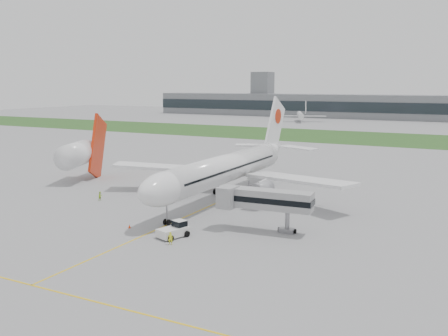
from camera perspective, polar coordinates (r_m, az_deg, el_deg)
The scene contains 14 objects.
ground at distance 86.72m, azimuth -0.99°, elevation -4.09°, with size 600.00×600.00×0.00m, color gray.
apron_markings at distance 82.49m, azimuth -2.65°, elevation -4.82°, with size 70.00×70.00×0.04m, color yellow, non-canonical shape.
grass_strip at distance 199.26m, azimuth 15.66°, elevation 3.36°, with size 600.00×50.00×0.02m, color #2A4E1D.
terminal_building at distance 306.90m, azimuth 19.99°, elevation 6.53°, with size 320.00×22.30×14.00m.
control_tower at distance 333.23m, azimuth 4.38°, elevation 6.07°, with size 12.00×12.00×56.00m, color slate, non-canonical shape.
airliner at distance 89.81m, azimuth 0.47°, elevation 0.08°, with size 48.13×53.95×17.88m.
pushback_tug at distance 68.52m, azimuth -5.64°, elevation -7.02°, with size 3.84×4.71×2.14m.
jet_bridge at distance 70.09m, azimuth 4.43°, elevation -3.62°, with size 13.23×4.70×6.13m.
safety_cone_left at distance 73.56m, azimuth -10.75°, elevation -6.56°, with size 0.40×0.40×0.54m, color red.
safety_cone_right at distance 69.35m, azimuth -7.54°, elevation -7.48°, with size 0.37×0.37×0.51m, color red.
ground_crew_near at distance 65.40m, azimuth -6.15°, elevation -7.98°, with size 0.61×0.40×1.68m, color yellow.
ground_crew_far at distance 91.55m, azimuth -13.95°, elevation -3.12°, with size 0.78×0.61×1.61m, color #96C621.
neighbor_aircraft at distance 110.32m, azimuth -16.17°, elevation 1.62°, with size 8.88×18.41×14.93m.
distant_aircraft_left at distance 276.23m, azimuth 8.68°, elevation 5.26°, with size 27.88×24.60×10.66m, color white, non-canonical shape.
Camera 1 is at (40.08, -74.10, 20.57)m, focal length 40.00 mm.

